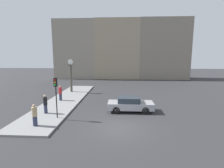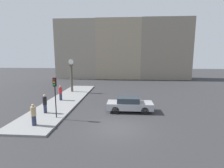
# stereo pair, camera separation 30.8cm
# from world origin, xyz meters

# --- Properties ---
(ground_plane) EXTENTS (120.00, 120.00, 0.00)m
(ground_plane) POSITION_xyz_m (0.00, 0.00, 0.00)
(ground_plane) COLOR #2D2D30
(sidewalk_corner) EXTENTS (3.90, 19.19, 0.15)m
(sidewalk_corner) POSITION_xyz_m (-6.65, 7.60, 0.08)
(sidewalk_corner) COLOR gray
(sidewalk_corner) RESTS_ON ground_plane
(building_row) EXTENTS (31.00, 5.00, 13.66)m
(building_row) POSITION_xyz_m (0.03, 29.28, 6.80)
(building_row) COLOR gray
(building_row) RESTS_ON ground_plane
(sedan_car) EXTENTS (4.46, 1.82, 1.47)m
(sedan_car) POSITION_xyz_m (1.10, 4.03, 0.75)
(sedan_car) COLOR #9E9EA3
(sedan_car) RESTS_ON ground_plane
(traffic_light_near) EXTENTS (0.26, 0.24, 3.52)m
(traffic_light_near) POSITION_xyz_m (-5.33, 1.47, 2.68)
(traffic_light_near) COLOR black
(traffic_light_near) RESTS_ON sidewalk_corner
(street_clock) EXTENTS (0.85, 0.44, 4.84)m
(street_clock) POSITION_xyz_m (-7.22, 12.36, 2.50)
(street_clock) COLOR #4C473D
(street_clock) RESTS_ON sidewalk_corner
(pedestrian_red_top) EXTENTS (0.39, 0.39, 1.78)m
(pedestrian_red_top) POSITION_xyz_m (-7.08, 7.29, 1.04)
(pedestrian_red_top) COLOR #2D334C
(pedestrian_red_top) RESTS_ON sidewalk_corner
(pedestrian_black_jacket) EXTENTS (0.37, 0.37, 1.78)m
(pedestrian_black_jacket) POSITION_xyz_m (-6.84, 2.59, 1.05)
(pedestrian_black_jacket) COLOR #2D334C
(pedestrian_black_jacket) RESTS_ON sidewalk_corner
(pedestrian_tan_coat) EXTENTS (0.40, 0.40, 1.71)m
(pedestrian_tan_coat) POSITION_xyz_m (-6.39, -0.33, 1.00)
(pedestrian_tan_coat) COLOR #2D334C
(pedestrian_tan_coat) RESTS_ON sidewalk_corner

